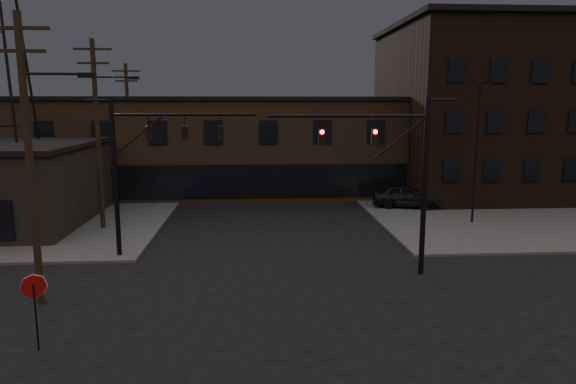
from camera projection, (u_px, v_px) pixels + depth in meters
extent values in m
plane|color=black|center=(286.00, 317.00, 18.77)|extent=(140.00, 140.00, 0.00)
cube|color=#474744|center=(538.00, 199.00, 41.83)|extent=(30.00, 30.00, 0.15)
cube|color=#4E3C29|center=(266.00, 147.00, 45.64)|extent=(40.00, 12.00, 8.00)
cube|color=black|center=(520.00, 113.00, 44.60)|extent=(22.00, 16.00, 14.00)
cylinder|color=black|center=(424.00, 188.00, 22.95)|extent=(0.24, 0.24, 8.00)
cylinder|color=black|center=(349.00, 116.00, 22.18)|extent=(7.00, 0.14, 0.14)
cube|color=#FF140C|center=(375.00, 137.00, 22.41)|extent=(0.28, 0.22, 0.70)
cube|color=#FF140C|center=(322.00, 137.00, 22.26)|extent=(0.28, 0.22, 0.70)
cylinder|color=black|center=(115.00, 180.00, 25.45)|extent=(0.24, 0.24, 8.00)
cylinder|color=black|center=(184.00, 115.00, 25.14)|extent=(7.00, 0.14, 0.14)
cube|color=black|center=(149.00, 133.00, 25.17)|extent=(0.28, 0.22, 0.70)
cube|color=black|center=(185.00, 133.00, 25.29)|extent=(0.28, 0.22, 0.70)
cube|color=black|center=(221.00, 133.00, 25.40)|extent=(0.28, 0.22, 0.70)
cylinder|color=black|center=(36.00, 317.00, 16.10)|extent=(0.06, 0.06, 2.20)
cylinder|color=maroon|center=(34.00, 287.00, 15.95)|extent=(0.72, 0.33, 0.76)
cylinder|color=black|center=(30.00, 164.00, 19.20)|extent=(0.28, 0.28, 11.00)
cube|color=black|center=(18.00, 28.00, 18.37)|extent=(2.20, 0.12, 0.12)
cube|color=black|center=(20.00, 51.00, 18.51)|extent=(1.80, 0.12, 0.12)
cube|color=black|center=(87.00, 75.00, 18.80)|extent=(0.60, 0.25, 0.18)
cylinder|color=black|center=(98.00, 137.00, 30.89)|extent=(0.28, 0.28, 11.50)
cube|color=black|center=(92.00, 49.00, 30.03)|extent=(2.20, 0.12, 0.12)
cube|color=black|center=(93.00, 63.00, 30.16)|extent=(1.80, 0.12, 0.12)
cube|color=black|center=(134.00, 78.00, 30.45)|extent=(0.60, 0.25, 0.18)
cylinder|color=black|center=(129.00, 131.00, 42.67)|extent=(0.28, 0.28, 11.00)
cube|color=black|center=(126.00, 71.00, 41.85)|extent=(2.20, 0.12, 0.12)
cube|color=black|center=(126.00, 81.00, 41.98)|extent=(1.80, 0.12, 0.12)
cylinder|color=black|center=(476.00, 155.00, 32.63)|extent=(0.14, 0.14, 9.00)
cube|color=black|center=(473.00, 82.00, 31.83)|extent=(0.50, 0.28, 0.18)
cube|color=black|center=(488.00, 82.00, 31.90)|extent=(0.50, 0.28, 0.18)
cylinder|color=black|center=(526.00, 148.00, 37.94)|extent=(0.14, 0.14, 9.00)
cube|color=black|center=(524.00, 86.00, 37.14)|extent=(0.50, 0.28, 0.18)
cube|color=black|center=(538.00, 86.00, 37.20)|extent=(0.50, 0.28, 0.18)
imported|color=black|center=(406.00, 196.00, 38.06)|extent=(5.26, 3.03, 1.68)
imported|color=#ABABAD|center=(489.00, 188.00, 42.29)|extent=(5.28, 2.96, 1.45)
imported|color=black|center=(278.00, 187.00, 43.09)|extent=(2.87, 5.39, 1.69)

